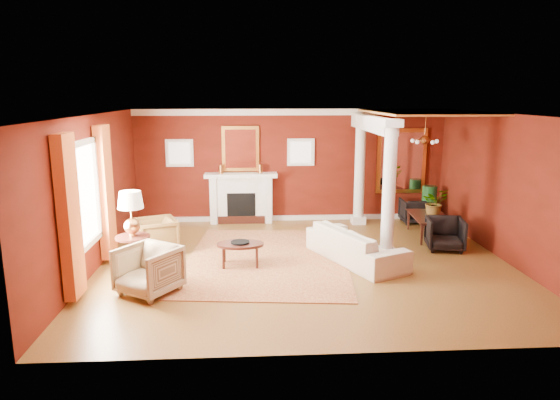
{
  "coord_description": "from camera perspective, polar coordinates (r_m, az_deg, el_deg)",
  "views": [
    {
      "loc": [
        -1.06,
        -9.31,
        3.28
      ],
      "look_at": [
        -0.46,
        0.64,
        1.15
      ],
      "focal_mm": 32.0,
      "sensor_mm": 36.0,
      "label": 1
    }
  ],
  "objects": [
    {
      "name": "armchair_leopard",
      "position": [
        10.73,
        -13.99,
        -3.81
      ],
      "size": [
        0.99,
        1.02,
        0.82
      ],
      "primitive_type": "imported",
      "rotation": [
        0.0,
        0.0,
        -1.19
      ],
      "color": "black",
      "rests_on": "ground"
    },
    {
      "name": "crown_trim",
      "position": [
        12.82,
        1.31,
        10.01
      ],
      "size": [
        8.0,
        0.08,
        0.16
      ],
      "primitive_type": "cube",
      "color": "white",
      "rests_on": "room_shell"
    },
    {
      "name": "amber_ceiling",
      "position": [
        11.73,
        16.24,
        9.6
      ],
      "size": [
        2.3,
        3.4,
        0.04
      ],
      "primitive_type": "cube",
      "color": "#E59643",
      "rests_on": "room_shell"
    },
    {
      "name": "sofa",
      "position": [
        10.03,
        8.67,
        -4.44
      ],
      "size": [
        1.58,
        2.39,
        0.91
      ],
      "primitive_type": "imported",
      "rotation": [
        0.0,
        0.0,
        2.0
      ],
      "color": "beige",
      "rests_on": "ground"
    },
    {
      "name": "header_beam",
      "position": [
        11.56,
        10.48,
        8.6
      ],
      "size": [
        0.3,
        3.2,
        0.32
      ],
      "primitive_type": "cube",
      "color": "white",
      "rests_on": "column_front"
    },
    {
      "name": "flank_window_right",
      "position": [
        12.92,
        2.39,
        5.48
      ],
      "size": [
        0.7,
        0.07,
        0.7
      ],
      "color": "white",
      "rests_on": "room_shell"
    },
    {
      "name": "rug",
      "position": [
        10.13,
        -1.5,
        -6.77
      ],
      "size": [
        3.61,
        4.56,
        0.02
      ],
      "primitive_type": "cube",
      "rotation": [
        0.0,
        0.0,
        -0.1
      ],
      "color": "maroon",
      "rests_on": "ground"
    },
    {
      "name": "green_urn",
      "position": [
        13.35,
        16.61,
        -0.95
      ],
      "size": [
        0.41,
        0.41,
        0.99
      ],
      "color": "#15431B",
      "rests_on": "ground"
    },
    {
      "name": "potted_plant",
      "position": [
        11.96,
        17.3,
        0.81
      ],
      "size": [
        0.74,
        0.78,
        0.5
      ],
      "primitive_type": "imported",
      "rotation": [
        0.0,
        0.0,
        0.29
      ],
      "color": "#26591E",
      "rests_on": "dining_table"
    },
    {
      "name": "base_trim",
      "position": [
        13.21,
        1.25,
        -2.04
      ],
      "size": [
        8.0,
        0.08,
        0.12
      ],
      "primitive_type": "cube",
      "color": "white",
      "rests_on": "ground"
    },
    {
      "name": "dining_chair_far",
      "position": [
        13.34,
        15.1,
        -1.07
      ],
      "size": [
        0.69,
        0.65,
        0.69
      ],
      "primitive_type": "imported",
      "rotation": [
        0.0,
        0.0,
        3.11
      ],
      "color": "black",
      "rests_on": "ground"
    },
    {
      "name": "dining_chair_near",
      "position": [
        11.22,
        18.35,
        -3.53
      ],
      "size": [
        0.86,
        0.82,
        0.77
      ],
      "primitive_type": "imported",
      "rotation": [
        0.0,
        0.0,
        -0.18
      ],
      "color": "black",
      "rests_on": "ground"
    },
    {
      "name": "column_front",
      "position": [
        10.17,
        12.36,
        1.28
      ],
      "size": [
        0.36,
        0.36,
        2.8
      ],
      "color": "white",
      "rests_on": "ground"
    },
    {
      "name": "coffee_book",
      "position": [
        9.62,
        -4.94,
        -4.3
      ],
      "size": [
        0.17,
        0.08,
        0.24
      ],
      "primitive_type": "imported",
      "rotation": [
        0.0,
        0.0,
        0.36
      ],
      "color": "black",
      "rests_on": "coffee_table"
    },
    {
      "name": "side_table",
      "position": [
        9.44,
        -16.6,
        -2.03
      ],
      "size": [
        0.63,
        0.63,
        1.57
      ],
      "rotation": [
        0.0,
        0.0,
        -0.13
      ],
      "color": "black",
      "rests_on": "ground"
    },
    {
      "name": "left_window",
      "position": [
        9.34,
        -21.05,
        -0.21
      ],
      "size": [
        0.21,
        2.55,
        2.6
      ],
      "color": "white",
      "rests_on": "room_shell"
    },
    {
      "name": "room_shell",
      "position": [
        9.45,
        3.02,
        4.38
      ],
      "size": [
        8.04,
        7.04,
        2.92
      ],
      "color": "#64180E",
      "rests_on": "ground"
    },
    {
      "name": "column_back",
      "position": [
        12.75,
        9.1,
        3.56
      ],
      "size": [
        0.36,
        0.36,
        2.8
      ],
      "color": "white",
      "rests_on": "ground"
    },
    {
      "name": "chandelier",
      "position": [
        11.84,
        16.21,
        6.59
      ],
      "size": [
        0.6,
        0.62,
        0.75
      ],
      "color": "#AA6D35",
      "rests_on": "room_shell"
    },
    {
      "name": "armchair_stripe",
      "position": [
        8.64,
        -14.82,
        -7.5
      ],
      "size": [
        1.17,
        1.16,
        0.89
      ],
      "primitive_type": "imported",
      "rotation": [
        0.0,
        0.0,
        -0.59
      ],
      "color": "tan",
      "rests_on": "ground"
    },
    {
      "name": "dining_table",
      "position": [
        12.09,
        16.85,
        -2.23
      ],
      "size": [
        0.64,
        1.49,
        0.81
      ],
      "primitive_type": "imported",
      "rotation": [
        0.0,
        0.0,
        1.48
      ],
      "color": "black",
      "rests_on": "ground"
    },
    {
      "name": "flank_window_left",
      "position": [
        12.98,
        -11.41,
        5.29
      ],
      "size": [
        0.7,
        0.07,
        0.7
      ],
      "color": "white",
      "rests_on": "room_shell"
    },
    {
      "name": "fireplace",
      "position": [
        12.9,
        -4.45,
        0.25
      ],
      "size": [
        1.85,
        0.42,
        1.29
      ],
      "color": "white",
      "rests_on": "ground"
    },
    {
      "name": "coffee_table",
      "position": [
        9.68,
        -4.57,
        -5.2
      ],
      "size": [
        0.91,
        0.91,
        0.46
      ],
      "rotation": [
        0.0,
        0.0,
        -0.42
      ],
      "color": "black",
      "rests_on": "ground"
    },
    {
      "name": "ground",
      "position": [
        9.92,
        2.89,
        -7.25
      ],
      "size": [
        8.0,
        8.0,
        0.0
      ],
      "primitive_type": "plane",
      "color": "brown",
      "rests_on": "ground"
    },
    {
      "name": "overmantel_mirror",
      "position": [
        12.84,
        -4.53,
        5.86
      ],
      "size": [
        0.95,
        0.07,
        1.15
      ],
      "color": "gold",
      "rests_on": "fireplace"
    },
    {
      "name": "dining_mirror",
      "position": [
        13.47,
        13.71,
        4.35
      ],
      "size": [
        1.3,
        0.07,
        1.7
      ],
      "color": "gold",
      "rests_on": "room_shell"
    }
  ]
}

